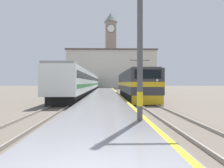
% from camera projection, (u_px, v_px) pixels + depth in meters
% --- Properties ---
extents(ground_plane, '(200.00, 200.00, 0.00)m').
position_uv_depth(ground_plane, '(105.00, 96.00, 33.23)').
color(ground_plane, '#60564C').
extents(platform, '(4.19, 140.00, 0.43)m').
position_uv_depth(platform, '(104.00, 96.00, 28.23)').
color(platform, slate).
rests_on(platform, ground).
extents(rail_track_near, '(2.84, 140.00, 0.16)m').
position_uv_depth(rail_track_near, '(134.00, 98.00, 28.34)').
color(rail_track_near, '#60564C').
rests_on(rail_track_near, ground).
extents(rail_track_far, '(2.83, 140.00, 0.16)m').
position_uv_depth(rail_track_far, '(77.00, 98.00, 28.14)').
color(rail_track_far, '#60564C').
rests_on(rail_track_far, ground).
extents(locomotive_train, '(2.92, 18.93, 4.44)m').
position_uv_depth(locomotive_train, '(134.00, 84.00, 28.04)').
color(locomotive_train, black).
rests_on(locomotive_train, ground).
extents(passenger_train, '(2.92, 51.34, 3.71)m').
position_uv_depth(passenger_train, '(87.00, 83.00, 42.47)').
color(passenger_train, black).
rests_on(passenger_train, ground).
extents(catenary_mast, '(2.47, 0.26, 8.81)m').
position_uv_depth(catenary_mast, '(142.00, 15.00, 9.15)').
color(catenary_mast, '#4C4C51').
rests_on(catenary_mast, platform).
extents(clock_tower, '(4.89, 4.89, 27.77)m').
position_uv_depth(clock_tower, '(111.00, 48.00, 80.48)').
color(clock_tower, gray).
rests_on(clock_tower, ground).
extents(station_building, '(29.11, 7.80, 12.71)m').
position_uv_depth(station_building, '(111.00, 69.00, 71.72)').
color(station_building, beige).
rests_on(station_building, ground).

